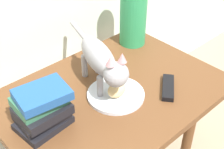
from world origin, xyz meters
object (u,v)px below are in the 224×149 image
Objects in this scene: plate at (116,95)px; book_stack at (42,108)px; side_table at (112,104)px; green_vase at (133,13)px; cat at (101,60)px; tv_remote at (168,87)px; bread_roll at (117,90)px.

book_stack is (-0.28, 0.06, 0.07)m from plate.
side_table is 0.44m from green_vase.
cat is 2.38× the size of book_stack.
tv_remote is at bearing -31.88° from plate.
plate is at bearing -85.54° from cat.
cat is at bearing 111.59° from side_table.
side_table is at bearing -147.47° from green_vase.
side_table is 5.84× the size of tv_remote.
side_table is at bearing -68.41° from cat.
green_vase reaches higher than tv_remote.
bread_roll is 0.53× the size of tv_remote.
green_vase is (0.62, 0.18, 0.08)m from book_stack.
book_stack reaches higher than bread_roll.
green_vase reaches higher than book_stack.
plate is 0.44m from green_vase.
cat is 3.09× the size of tv_remote.
bread_roll is 0.12m from cat.
side_table is 0.08m from plate.
plate is at bearing -144.44° from green_vase.
book_stack is at bearing 175.15° from side_table.
tv_remote is (0.17, -0.14, 0.08)m from side_table.
bread_roll is at bearing -114.80° from plate.
side_table is 4.48× the size of book_stack.
bread_roll is 0.41× the size of book_stack.
bread_roll is (-0.00, -0.01, 0.03)m from plate.
cat is 0.38m from green_vase.
cat is at bearing 3.23° from book_stack.
cat is at bearing 96.54° from tv_remote.
cat is 0.29m from book_stack.
bread_roll is at bearing -13.48° from book_stack.
bread_roll is at bearing -143.72° from green_vase.
plate is at bearing -107.85° from side_table.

